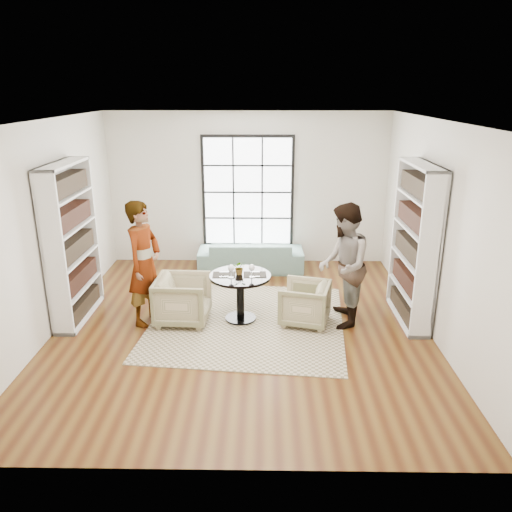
{
  "coord_description": "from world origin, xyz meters",
  "views": [
    {
      "loc": [
        0.32,
        -6.79,
        3.41
      ],
      "look_at": [
        0.2,
        0.4,
        0.98
      ],
      "focal_mm": 35.0,
      "sensor_mm": 36.0,
      "label": 1
    }
  ],
  "objects_px": {
    "person_left": "(144,263)",
    "wine_glass_right": "(252,268)",
    "pedestal_table": "(240,287)",
    "armchair_left": "(183,300)",
    "armchair_right": "(305,303)",
    "sofa": "(251,255)",
    "flower_centerpiece": "(240,268)",
    "wine_glass_left": "(231,268)",
    "person_right": "(343,266)"
  },
  "relations": [
    {
      "from": "armchair_left",
      "to": "person_right",
      "type": "bearing_deg",
      "value": -87.77
    },
    {
      "from": "person_right",
      "to": "wine_glass_right",
      "type": "bearing_deg",
      "value": -84.13
    },
    {
      "from": "armchair_left",
      "to": "wine_glass_right",
      "type": "height_order",
      "value": "wine_glass_right"
    },
    {
      "from": "person_left",
      "to": "wine_glass_right",
      "type": "distance_m",
      "value": 1.6
    },
    {
      "from": "armchair_right",
      "to": "armchair_left",
      "type": "bearing_deg",
      "value": -75.91
    },
    {
      "from": "pedestal_table",
      "to": "flower_centerpiece",
      "type": "relative_size",
      "value": 4.37
    },
    {
      "from": "flower_centerpiece",
      "to": "wine_glass_left",
      "type": "bearing_deg",
      "value": -127.46
    },
    {
      "from": "armchair_right",
      "to": "pedestal_table",
      "type": "bearing_deg",
      "value": -80.96
    },
    {
      "from": "person_right",
      "to": "flower_centerpiece",
      "type": "xyz_separation_m",
      "value": [
        -1.53,
        0.13,
        -0.08
      ]
    },
    {
      "from": "wine_glass_left",
      "to": "person_left",
      "type": "bearing_deg",
      "value": 177.93
    },
    {
      "from": "armchair_right",
      "to": "sofa",
      "type": "bearing_deg",
      "value": -144.82
    },
    {
      "from": "pedestal_table",
      "to": "wine_glass_right",
      "type": "distance_m",
      "value": 0.4
    },
    {
      "from": "pedestal_table",
      "to": "armchair_right",
      "type": "xyz_separation_m",
      "value": [
        0.97,
        -0.1,
        -0.21
      ]
    },
    {
      "from": "wine_glass_left",
      "to": "flower_centerpiece",
      "type": "bearing_deg",
      "value": 52.54
    },
    {
      "from": "pedestal_table",
      "to": "person_left",
      "type": "height_order",
      "value": "person_left"
    },
    {
      "from": "pedestal_table",
      "to": "wine_glass_right",
      "type": "bearing_deg",
      "value": -28.23
    },
    {
      "from": "person_left",
      "to": "wine_glass_left",
      "type": "distance_m",
      "value": 1.29
    },
    {
      "from": "sofa",
      "to": "flower_centerpiece",
      "type": "distance_m",
      "value": 2.28
    },
    {
      "from": "person_right",
      "to": "armchair_left",
      "type": "bearing_deg",
      "value": -84.53
    },
    {
      "from": "armchair_left",
      "to": "armchair_right",
      "type": "bearing_deg",
      "value": -87.9
    },
    {
      "from": "wine_glass_left",
      "to": "wine_glass_right",
      "type": "height_order",
      "value": "wine_glass_left"
    },
    {
      "from": "flower_centerpiece",
      "to": "person_right",
      "type": "bearing_deg",
      "value": -4.74
    },
    {
      "from": "pedestal_table",
      "to": "person_right",
      "type": "bearing_deg",
      "value": -3.59
    },
    {
      "from": "sofa",
      "to": "wine_glass_right",
      "type": "height_order",
      "value": "wine_glass_right"
    },
    {
      "from": "wine_glass_right",
      "to": "person_right",
      "type": "bearing_deg",
      "value": -0.04
    },
    {
      "from": "pedestal_table",
      "to": "armchair_left",
      "type": "bearing_deg",
      "value": -174.91
    },
    {
      "from": "person_right",
      "to": "armchair_right",
      "type": "bearing_deg",
      "value": -84.09
    },
    {
      "from": "sofa",
      "to": "armchair_left",
      "type": "distance_m",
      "value": 2.51
    },
    {
      "from": "armchair_right",
      "to": "person_right",
      "type": "height_order",
      "value": "person_right"
    },
    {
      "from": "sofa",
      "to": "person_right",
      "type": "distance_m",
      "value": 2.81
    },
    {
      "from": "wine_glass_right",
      "to": "flower_centerpiece",
      "type": "height_order",
      "value": "flower_centerpiece"
    },
    {
      "from": "person_left",
      "to": "wine_glass_right",
      "type": "bearing_deg",
      "value": -71.68
    },
    {
      "from": "pedestal_table",
      "to": "armchair_left",
      "type": "xyz_separation_m",
      "value": [
        -0.87,
        -0.08,
        -0.17
      ]
    },
    {
      "from": "armchair_left",
      "to": "person_right",
      "type": "distance_m",
      "value": 2.46
    },
    {
      "from": "flower_centerpiece",
      "to": "wine_glass_right",
      "type": "bearing_deg",
      "value": -34.25
    },
    {
      "from": "armchair_right",
      "to": "wine_glass_left",
      "type": "distance_m",
      "value": 1.24
    },
    {
      "from": "armchair_right",
      "to": "person_left",
      "type": "height_order",
      "value": "person_left"
    },
    {
      "from": "armchair_right",
      "to": "wine_glass_left",
      "type": "height_order",
      "value": "wine_glass_left"
    },
    {
      "from": "pedestal_table",
      "to": "wine_glass_left",
      "type": "distance_m",
      "value": 0.39
    },
    {
      "from": "person_right",
      "to": "wine_glass_left",
      "type": "xyz_separation_m",
      "value": [
        -1.65,
        -0.03,
        -0.04
      ]
    },
    {
      "from": "pedestal_table",
      "to": "person_left",
      "type": "xyz_separation_m",
      "value": [
        -1.42,
        -0.08,
        0.41
      ]
    },
    {
      "from": "sofa",
      "to": "armchair_right",
      "type": "distance_m",
      "value": 2.5
    },
    {
      "from": "armchair_right",
      "to": "flower_centerpiece",
      "type": "bearing_deg",
      "value": -82.7
    },
    {
      "from": "pedestal_table",
      "to": "armchair_right",
      "type": "bearing_deg",
      "value": -5.61
    },
    {
      "from": "flower_centerpiece",
      "to": "armchair_right",
      "type": "bearing_deg",
      "value": -7.36
    },
    {
      "from": "armchair_right",
      "to": "flower_centerpiece",
      "type": "distance_m",
      "value": 1.12
    },
    {
      "from": "wine_glass_left",
      "to": "armchair_right",
      "type": "bearing_deg",
      "value": 1.48
    },
    {
      "from": "sofa",
      "to": "wine_glass_right",
      "type": "bearing_deg",
      "value": 90.91
    },
    {
      "from": "person_left",
      "to": "wine_glass_left",
      "type": "relative_size",
      "value": 9.19
    },
    {
      "from": "person_right",
      "to": "wine_glass_left",
      "type": "distance_m",
      "value": 1.65
    }
  ]
}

